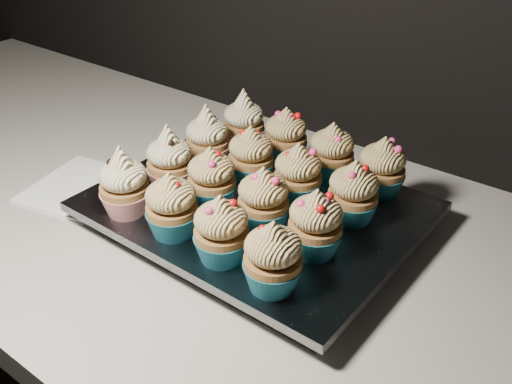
# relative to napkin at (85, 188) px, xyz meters

# --- Properties ---
(worktop) EXTENTS (2.44, 0.64, 0.04)m
(worktop) POSITION_rel_napkin_xyz_m (0.46, 0.07, -0.02)
(worktop) COLOR beige
(worktop) RESTS_ON cabinet
(napkin) EXTENTS (0.18, 0.18, 0.00)m
(napkin) POSITION_rel_napkin_xyz_m (0.00, 0.00, 0.00)
(napkin) COLOR white
(napkin) RESTS_ON worktop
(baking_tray) EXTENTS (0.38, 0.29, 0.02)m
(baking_tray) POSITION_rel_napkin_xyz_m (0.26, 0.08, 0.01)
(baking_tray) COLOR black
(baking_tray) RESTS_ON worktop
(foil_lining) EXTENTS (0.41, 0.32, 0.01)m
(foil_lining) POSITION_rel_napkin_xyz_m (0.26, 0.08, 0.03)
(foil_lining) COLOR silver
(foil_lining) RESTS_ON baking_tray
(cupcake_0) EXTENTS (0.06, 0.06, 0.10)m
(cupcake_0) POSITION_rel_napkin_xyz_m (0.14, -0.04, 0.07)
(cupcake_0) COLOR red
(cupcake_0) RESTS_ON foil_lining
(cupcake_1) EXTENTS (0.06, 0.06, 0.08)m
(cupcake_1) POSITION_rel_napkin_xyz_m (0.22, -0.03, 0.07)
(cupcake_1) COLOR #1C7084
(cupcake_1) RESTS_ON foil_lining
(cupcake_2) EXTENTS (0.06, 0.06, 0.08)m
(cupcake_2) POSITION_rel_napkin_xyz_m (0.30, -0.04, 0.07)
(cupcake_2) COLOR #1C7084
(cupcake_2) RESTS_ON foil_lining
(cupcake_3) EXTENTS (0.06, 0.06, 0.08)m
(cupcake_3) POSITION_rel_napkin_xyz_m (0.37, -0.04, 0.07)
(cupcake_3) COLOR #1C7084
(cupcake_3) RESTS_ON foil_lining
(cupcake_4) EXTENTS (0.06, 0.06, 0.10)m
(cupcake_4) POSITION_rel_napkin_xyz_m (0.14, 0.04, 0.07)
(cupcake_4) COLOR red
(cupcake_4) RESTS_ON foil_lining
(cupcake_5) EXTENTS (0.06, 0.06, 0.08)m
(cupcake_5) POSITION_rel_napkin_xyz_m (0.21, 0.04, 0.07)
(cupcake_5) COLOR #1C7084
(cupcake_5) RESTS_ON foil_lining
(cupcake_6) EXTENTS (0.06, 0.06, 0.08)m
(cupcake_6) POSITION_rel_napkin_xyz_m (0.30, 0.04, 0.07)
(cupcake_6) COLOR #1C7084
(cupcake_6) RESTS_ON foil_lining
(cupcake_7) EXTENTS (0.06, 0.06, 0.08)m
(cupcake_7) POSITION_rel_napkin_xyz_m (0.37, 0.04, 0.07)
(cupcake_7) COLOR #1C7084
(cupcake_7) RESTS_ON foil_lining
(cupcake_8) EXTENTS (0.06, 0.06, 0.10)m
(cupcake_8) POSITION_rel_napkin_xyz_m (0.14, 0.12, 0.07)
(cupcake_8) COLOR red
(cupcake_8) RESTS_ON foil_lining
(cupcake_9) EXTENTS (0.06, 0.06, 0.08)m
(cupcake_9) POSITION_rel_napkin_xyz_m (0.22, 0.12, 0.07)
(cupcake_9) COLOR #1C7084
(cupcake_9) RESTS_ON foil_lining
(cupcake_10) EXTENTS (0.06, 0.06, 0.08)m
(cupcake_10) POSITION_rel_napkin_xyz_m (0.29, 0.12, 0.07)
(cupcake_10) COLOR #1C7084
(cupcake_10) RESTS_ON foil_lining
(cupcake_11) EXTENTS (0.06, 0.06, 0.08)m
(cupcake_11) POSITION_rel_napkin_xyz_m (0.37, 0.12, 0.07)
(cupcake_11) COLOR #1C7084
(cupcake_11) RESTS_ON foil_lining
(cupcake_12) EXTENTS (0.06, 0.06, 0.10)m
(cupcake_12) POSITION_rel_napkin_xyz_m (0.14, 0.20, 0.07)
(cupcake_12) COLOR red
(cupcake_12) RESTS_ON foil_lining
(cupcake_13) EXTENTS (0.06, 0.06, 0.08)m
(cupcake_13) POSITION_rel_napkin_xyz_m (0.22, 0.20, 0.07)
(cupcake_13) COLOR #1C7084
(cupcake_13) RESTS_ON foil_lining
(cupcake_14) EXTENTS (0.06, 0.06, 0.08)m
(cupcake_14) POSITION_rel_napkin_xyz_m (0.30, 0.20, 0.07)
(cupcake_14) COLOR #1C7084
(cupcake_14) RESTS_ON foil_lining
(cupcake_15) EXTENTS (0.06, 0.06, 0.08)m
(cupcake_15) POSITION_rel_napkin_xyz_m (0.37, 0.20, 0.07)
(cupcake_15) COLOR #1C7084
(cupcake_15) RESTS_ON foil_lining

